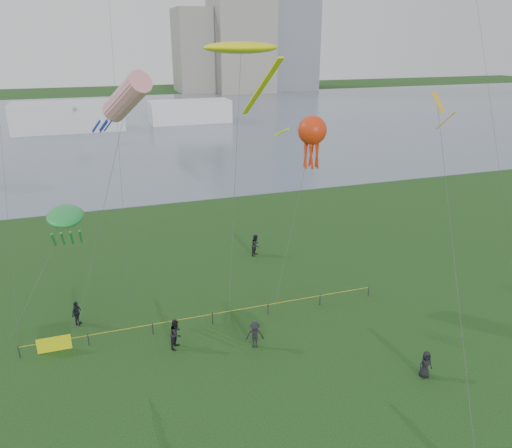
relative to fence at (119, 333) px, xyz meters
name	(u,v)px	position (x,y,z in m)	size (l,w,h in m)	color
lake	(127,124)	(8.24, 87.10, -0.53)	(400.00, 120.00, 0.08)	slate
building_mid	(241,36)	(54.24, 149.10, 18.45)	(20.00, 20.00, 38.00)	gray
building_low	(198,51)	(40.24, 155.10, 13.45)	(16.00, 18.00, 28.00)	gray
pavilion_left	(68,117)	(-3.76, 82.10, 2.45)	(22.00, 8.00, 6.00)	silver
pavilion_right	(190,112)	(22.24, 85.10, 1.95)	(18.00, 7.00, 5.00)	white
fence	(119,333)	(0.00, 0.00, 0.00)	(24.07, 0.07, 1.05)	black
spectator_a	(176,334)	(3.34, -1.92, 0.42)	(0.95, 0.74, 1.95)	black
spectator_b	(255,335)	(7.97, -3.48, 0.32)	(1.13, 0.65, 1.75)	black
spectator_c	(77,313)	(-2.53, 2.85, 0.30)	(1.00, 0.42, 1.71)	black
spectator_d	(425,364)	(16.22, -9.34, 0.26)	(0.79, 0.52, 1.63)	black
spectator_g	(256,245)	(12.57, 9.91, 0.41)	(0.94, 0.73, 1.93)	black
kite_stingray	(241,49)	(10.26, 6.20, 16.94)	(5.86, 10.14, 17.98)	#3F3F42
kite_windsock	(126,97)	(2.21, 5.86, 13.96)	(6.60, 6.49, 16.35)	#3F3F42
kite_creature	(65,216)	(-2.52, 5.16, 6.43)	(5.38, 5.00, 7.44)	#3F3F42
kite_octopus	(312,131)	(15.55, 5.50, 11.05)	(5.92, 6.14, 12.78)	#3F3F42
kite_delta	(440,117)	(20.28, -2.88, 13.05)	(8.63, 16.49, 15.05)	#3F3F42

